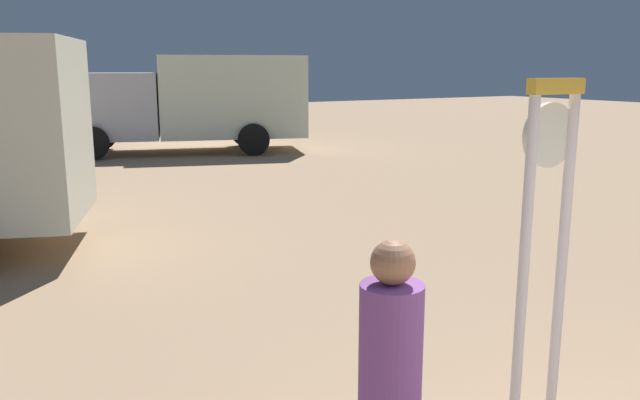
{
  "coord_description": "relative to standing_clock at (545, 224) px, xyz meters",
  "views": [
    {
      "loc": [
        -2.88,
        -0.77,
        2.46
      ],
      "look_at": [
        0.17,
        4.51,
        1.2
      ],
      "focal_mm": 36.1,
      "sensor_mm": 36.0,
      "label": 1
    }
  ],
  "objects": [
    {
      "name": "standing_clock",
      "position": [
        0.0,
        0.0,
        0.0
      ],
      "size": [
        0.43,
        0.12,
        2.4
      ],
      "color": "white",
      "rests_on": "ground_plane"
    },
    {
      "name": "box_truck_far",
      "position": [
        3.24,
        15.43,
        0.07
      ],
      "size": [
        6.85,
        4.26,
        2.79
      ],
      "color": "silver",
      "rests_on": "ground_plane"
    },
    {
      "name": "person_near_clock",
      "position": [
        -1.54,
        -0.41,
        -0.54
      ],
      "size": [
        0.32,
        0.32,
        1.66
      ],
      "color": "#4F9F53",
      "rests_on": "ground_plane"
    }
  ]
}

